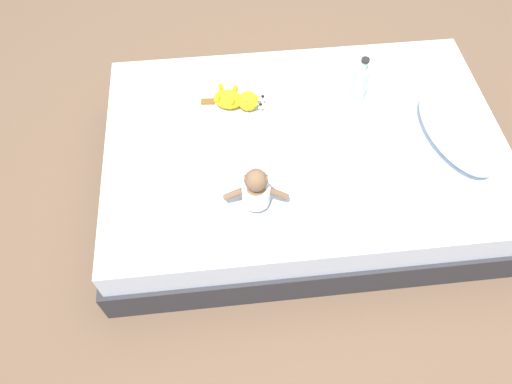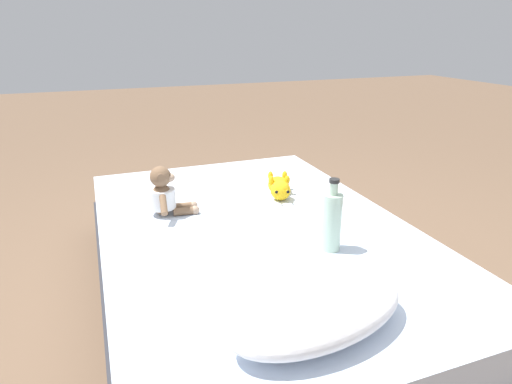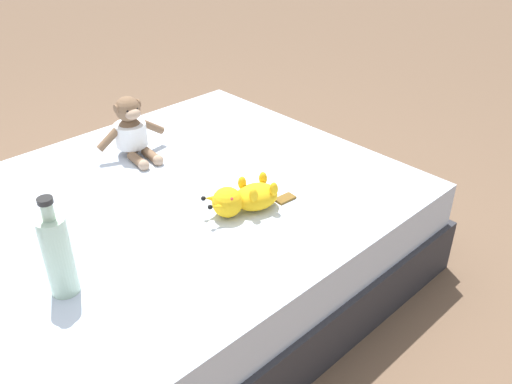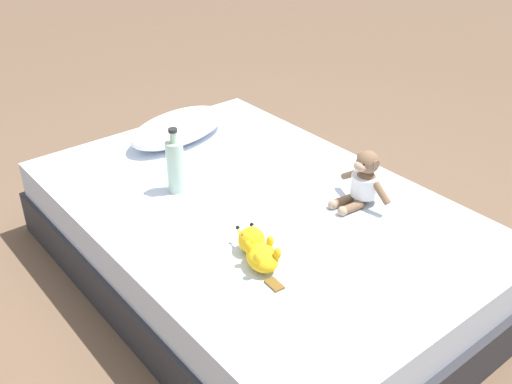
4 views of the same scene
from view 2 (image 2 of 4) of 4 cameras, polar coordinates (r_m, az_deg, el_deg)
ground_plane at (r=2.11m, az=-0.02°, el=-13.92°), size 16.00×16.00×0.00m
bed at (r=2.01m, az=-0.02°, el=-9.53°), size 1.34×2.01×0.38m
pillow at (r=1.29m, az=8.08°, el=-15.19°), size 0.61×0.38×0.13m
plush_monkey at (r=2.06m, az=-11.86°, el=-0.37°), size 0.23×0.29×0.24m
plush_yellow_creature at (r=2.26m, az=3.05°, el=0.69°), size 0.17×0.32×0.10m
glass_bottle at (r=1.71m, az=9.84°, el=-3.69°), size 0.08×0.08×0.29m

